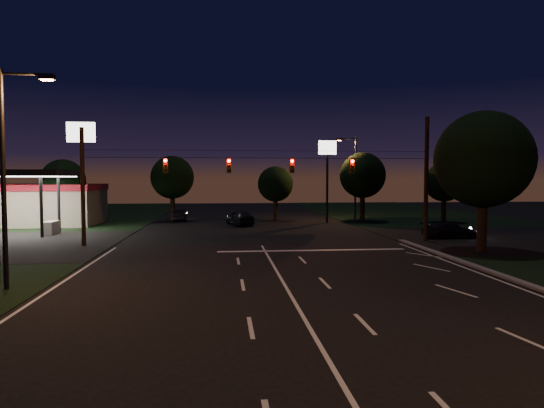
{
  "coord_description": "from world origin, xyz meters",
  "views": [
    {
      "loc": [
        -2.63,
        -18.67,
        4.6
      ],
      "look_at": [
        0.39,
        10.99,
        3.0
      ],
      "focal_mm": 32.0,
      "sensor_mm": 36.0,
      "label": 1
    }
  ],
  "objects": [
    {
      "name": "utility_pole_right",
      "position": [
        12.0,
        15.0,
        0.0
      ],
      "size": [
        0.3,
        0.3,
        9.0
      ],
      "primitive_type": "cylinder",
      "color": "black",
      "rests_on": "ground"
    },
    {
      "name": "ground",
      "position": [
        0.0,
        0.0,
        0.0
      ],
      "size": [
        140.0,
        140.0,
        0.0
      ],
      "primitive_type": "plane",
      "color": "black",
      "rests_on": "ground"
    },
    {
      "name": "tree_far_e",
      "position": [
        20.02,
        29.11,
        4.11
      ],
      "size": [
        4.0,
        4.0,
        6.18
      ],
      "color": "black",
      "rests_on": "ground"
    },
    {
      "name": "pole_sign_right",
      "position": [
        8.0,
        30.0,
        6.24
      ],
      "size": [
        1.8,
        0.3,
        8.4
      ],
      "color": "black",
      "rests_on": "ground"
    },
    {
      "name": "tree_far_d",
      "position": [
        12.02,
        31.13,
        4.83
      ],
      "size": [
        4.8,
        4.8,
        7.3
      ],
      "color": "black",
      "rests_on": "ground"
    },
    {
      "name": "cross_street_right",
      "position": [
        20.0,
        16.0,
        0.0
      ],
      "size": [
        20.0,
        16.0,
        0.02
      ],
      "primitive_type": "cube",
      "color": "black",
      "rests_on": "ground"
    },
    {
      "name": "tree_far_b",
      "position": [
        -7.98,
        34.13,
        4.61
      ],
      "size": [
        4.6,
        4.6,
        6.98
      ],
      "color": "black",
      "rests_on": "ground"
    },
    {
      "name": "car_cross",
      "position": [
        14.57,
        16.42,
        0.61
      ],
      "size": [
        4.29,
        1.86,
        1.23
      ],
      "primitive_type": "imported",
      "rotation": [
        0.0,
        0.0,
        1.6
      ],
      "color": "black",
      "rests_on": "ground"
    },
    {
      "name": "pole_sign_left_near",
      "position": [
        -14.0,
        22.0,
        6.98
      ],
      "size": [
        2.2,
        0.3,
        9.1
      ],
      "color": "black",
      "rests_on": "ground"
    },
    {
      "name": "utility_pole_left",
      "position": [
        -12.0,
        15.0,
        0.0
      ],
      "size": [
        0.28,
        0.28,
        8.0
      ],
      "primitive_type": "cylinder",
      "color": "black",
      "rests_on": "ground"
    },
    {
      "name": "tree_far_a",
      "position": [
        -17.98,
        30.12,
        4.26
      ],
      "size": [
        4.2,
        4.2,
        6.42
      ],
      "color": "black",
      "rests_on": "ground"
    },
    {
      "name": "signal_span",
      "position": [
        -0.0,
        14.96,
        5.5
      ],
      "size": [
        24.0,
        0.4,
        1.56
      ],
      "color": "black",
      "rests_on": "ground"
    },
    {
      "name": "street_light_right_far",
      "position": [
        11.24,
        32.0,
        5.24
      ],
      "size": [
        2.2,
        0.35,
        9.0
      ],
      "color": "black",
      "rests_on": "ground"
    },
    {
      "name": "gas_station",
      "position": [
        -21.86,
        30.39,
        2.38
      ],
      "size": [
        14.2,
        16.1,
        5.25
      ],
      "color": "gray",
      "rests_on": "ground"
    },
    {
      "name": "tree_far_c",
      "position": [
        3.02,
        33.1,
        3.9
      ],
      "size": [
        3.8,
        3.8,
        5.86
      ],
      "color": "black",
      "rests_on": "ground"
    },
    {
      "name": "car_oncoming_a",
      "position": [
        -1.0,
        28.22,
        0.76
      ],
      "size": [
        2.98,
        4.79,
        1.52
      ],
      "primitive_type": "imported",
      "rotation": [
        0.0,
        0.0,
        3.43
      ],
      "color": "black",
      "rests_on": "ground"
    },
    {
      "name": "center_line",
      "position": [
        0.0,
        -6.0,
        0.01
      ],
      "size": [
        0.14,
        40.0,
        0.01
      ],
      "primitive_type": "cube",
      "color": "silver",
      "rests_on": "ground"
    },
    {
      "name": "street_light_left",
      "position": [
        -11.24,
        2.0,
        5.24
      ],
      "size": [
        2.2,
        0.35,
        9.0
      ],
      "color": "black",
      "rests_on": "ground"
    },
    {
      "name": "car_oncoming_b",
      "position": [
        -7.25,
        33.93,
        0.61
      ],
      "size": [
        1.42,
        3.76,
        1.23
      ],
      "primitive_type": "imported",
      "rotation": [
        0.0,
        0.0,
        3.18
      ],
      "color": "black",
      "rests_on": "ground"
    },
    {
      "name": "tree_right_near",
      "position": [
        13.53,
        10.17,
        5.68
      ],
      "size": [
        6.0,
        6.0,
        8.76
      ],
      "color": "black",
      "rests_on": "ground"
    },
    {
      "name": "stop_bar",
      "position": [
        3.0,
        11.5,
        0.01
      ],
      "size": [
        12.0,
        0.5,
        0.01
      ],
      "primitive_type": "cube",
      "color": "silver",
      "rests_on": "ground"
    }
  ]
}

